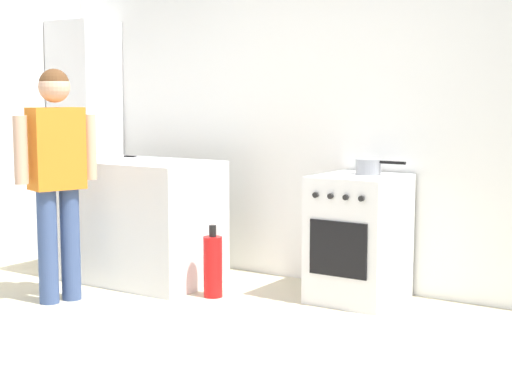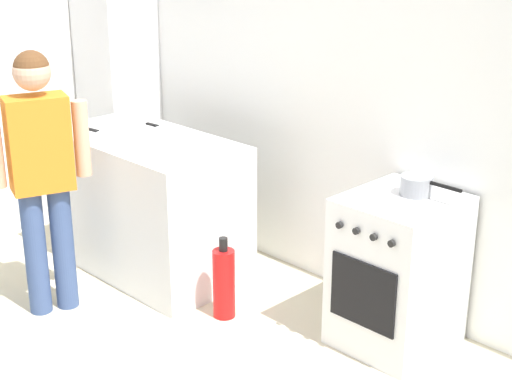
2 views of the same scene
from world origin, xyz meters
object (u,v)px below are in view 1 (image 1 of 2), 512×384
Objects in this scene: person at (57,166)px; fire_extinguisher at (213,266)px; knife_paring at (84,159)px; larder_cabinet at (86,140)px; pot at (369,167)px; knife_carving at (140,157)px; oven_left at (359,238)px.

person is 3.11× the size of fire_extinguisher.
larder_cabinet is at bearing 134.32° from knife_paring.
pot is at bearing 36.06° from person.
larder_cabinet is at bearing 162.75° from knife_carving.
oven_left is 0.49m from pot.
larder_cabinet is (-1.78, 0.58, 0.78)m from fire_extinguisher.
knife_paring is at bearing -123.83° from knife_carving.
pot is 0.18× the size of larder_cabinet.
oven_left is 2.42× the size of pot.
pot is at bearing 7.66° from knife_carving.
knife_carving is (-1.81, -0.16, 0.48)m from oven_left.
knife_carving is at bearing 161.24° from fire_extinguisher.
knife_paring reaches higher than oven_left.
larder_cabinet is at bearing 161.95° from fire_extinguisher.
pot is at bearing 75.03° from oven_left.
pot is 2.16m from knife_paring.
knife_paring reaches higher than fire_extinguisher.
oven_left is 0.55× the size of person.
larder_cabinet reaches higher than pot.
knife_carving is 0.99m from person.
knife_paring is at bearing -178.13° from fire_extinguisher.
oven_left is at bearing 14.16° from knife_paring.
pot reaches higher than oven_left.
oven_left is 1.88m from knife_carving.
knife_carving is 0.43m from knife_paring.
knife_carving is at bearing -174.95° from oven_left.
oven_left is 4.02× the size of knife_paring.
knife_paring is 0.73m from person.
larder_cabinet is at bearing 177.79° from oven_left.
pot is at bearing -0.33° from larder_cabinet.
person is at bearing -58.11° from knife_paring.
pot is at bearing 16.24° from knife_paring.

